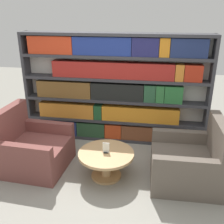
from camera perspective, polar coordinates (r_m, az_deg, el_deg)
name	(u,v)px	position (r m, az deg, el deg)	size (l,w,h in m)	color
ground_plane	(98,186)	(3.79, -2.98, -15.85)	(14.00, 14.00, 0.00)	gray
bookshelf	(114,89)	(4.64, 0.39, 5.00)	(3.25, 0.30, 1.93)	silver
armchair_left	(32,149)	(4.23, -17.00, -7.76)	(1.00, 0.97, 0.93)	brown
armchair_right	(189,163)	(3.88, 16.50, -10.56)	(0.96, 0.93, 0.93)	brown
coffee_table	(106,159)	(3.82, -1.28, -10.27)	(0.80, 0.80, 0.40)	tan
table_sign	(106,148)	(3.73, -1.31, -7.94)	(0.10, 0.06, 0.16)	black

